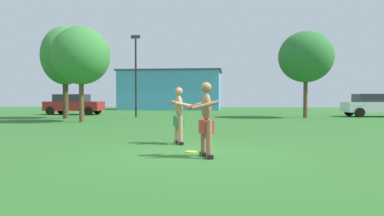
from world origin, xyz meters
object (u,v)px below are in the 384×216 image
Objects in this scene: player_with_cap at (179,113)px; lamp_post at (136,67)px; car_white_near_post at (376,105)px; frisbee at (191,152)px; tree_right_field at (81,56)px; tree_behind_players at (306,57)px; car_red_mid_lot at (74,104)px; player_in_red at (206,118)px; tree_left_field at (65,56)px.

player_with_cap is 14.26m from lamp_post.
player_with_cap reaches higher than car_white_near_post.
frisbee is at bearing -122.76° from car_white_near_post.
tree_right_field is 0.91× the size of tree_behind_players.
car_red_mid_lot is 9.31m from tree_right_field.
player_in_red is 0.32× the size of tree_right_field.
tree_left_field reaches higher than player_in_red.
tree_behind_players is (5.39, 15.77, 3.10)m from player_in_red.
tree_behind_players reaches higher than car_white_near_post.
car_red_mid_lot is at bearing 122.70° from frisbee.
tree_behind_players reaches higher than lamp_post.
tree_behind_players is (17.04, -2.41, 3.15)m from car_red_mid_lot.
lamp_post reaches higher than car_white_near_post.
tree_left_field is (-4.01, -2.00, 0.54)m from lamp_post.
player_with_cap is 5.74× the size of frisbee.
tree_left_field is (-9.86, 13.27, 3.07)m from player_in_red.
lamp_post is at bearing 26.47° from tree_left_field.
car_white_near_post is 0.85× the size of tree_right_field.
car_white_near_post is (11.42, 15.50, -0.06)m from player_with_cap.
frisbee is at bearing -70.48° from player_with_cap.
tree_left_field reaches higher than tree_right_field.
tree_behind_players reaches higher than frisbee.
tree_behind_players reaches higher than player_with_cap.
tree_left_field is at bearing 126.63° from player_in_red.
tree_right_field is (4.16, -7.86, 2.76)m from car_red_mid_lot.
frisbee is 0.06× the size of tree_right_field.
frisbee is at bearing -53.71° from tree_right_field.
player_with_cap is at bearing -51.28° from tree_right_field.
tree_left_field is at bearing -167.94° from car_white_near_post.
player_with_cap is 0.32× the size of tree_right_field.
frisbee is 0.05× the size of tree_behind_players.
player_in_red is 21.59m from car_red_mid_lot.
player_with_cap is at bearing -114.82° from tree_behind_players.
player_in_red is at bearing -57.34° from car_red_mid_lot.
frisbee is 16.65m from tree_behind_players.
tree_right_field reaches higher than car_white_near_post.
tree_left_field is (1.78, -4.91, 3.12)m from car_red_mid_lot.
player_with_cap is 0.29× the size of tree_behind_players.
tree_behind_players is (12.88, 5.45, 0.39)m from tree_right_field.
frisbee is 0.07× the size of car_red_mid_lot.
player_with_cap is 0.37× the size of car_white_near_post.
tree_right_field is (2.37, -2.95, -0.36)m from tree_left_field.
tree_left_field is 15.46m from tree_behind_players.
car_white_near_post is 0.80× the size of lamp_post.
car_red_mid_lot is (-10.73, 16.06, -0.06)m from player_with_cap.
lamp_post reaches higher than player_with_cap.
frisbee is 16.24m from tree_left_field.
tree_behind_players is at bearing -8.05° from car_red_mid_lot.
tree_right_field reaches higher than player_in_red.
player_in_red is at bearing -58.45° from frisbee.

